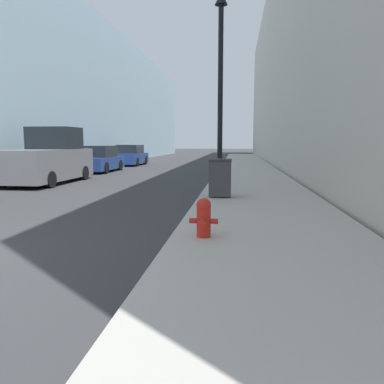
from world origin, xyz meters
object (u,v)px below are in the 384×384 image
(fire_hydrant, at_px, (204,217))
(trash_bin, at_px, (220,177))
(parked_sedan_near, at_px, (99,160))
(parked_sedan_far, at_px, (130,156))
(lamppost, at_px, (220,80))
(pickup_truck, at_px, (48,160))

(fire_hydrant, bearing_deg, trash_bin, 89.23)
(parked_sedan_near, distance_m, parked_sedan_far, 6.40)
(fire_hydrant, height_order, parked_sedan_far, parked_sedan_far)
(lamppost, xyz_separation_m, parked_sedan_far, (-7.36, 14.08, -3.18))
(parked_sedan_near, bearing_deg, fire_hydrant, -63.60)
(trash_bin, distance_m, pickup_truck, 8.67)
(trash_bin, height_order, parked_sedan_near, parked_sedan_near)
(lamppost, distance_m, pickup_truck, 8.08)
(trash_bin, xyz_separation_m, pickup_truck, (-7.52, 4.31, 0.27))
(pickup_truck, height_order, parked_sedan_near, pickup_truck)
(pickup_truck, bearing_deg, trash_bin, -29.84)
(lamppost, distance_m, parked_sedan_near, 11.14)
(parked_sedan_near, bearing_deg, lamppost, -46.04)
(trash_bin, xyz_separation_m, lamppost, (-0.14, 2.71, 3.18))
(parked_sedan_near, xyz_separation_m, parked_sedan_far, (0.05, 6.40, 0.01))
(trash_bin, distance_m, parked_sedan_far, 18.39)
(lamppost, xyz_separation_m, pickup_truck, (-7.37, 1.60, -2.90))
(parked_sedan_far, bearing_deg, fire_hydrant, -70.89)
(trash_bin, distance_m, lamppost, 4.18)
(lamppost, xyz_separation_m, parked_sedan_near, (-7.41, 7.68, -3.19))
(pickup_truck, bearing_deg, fire_hydrant, -50.38)
(trash_bin, relative_size, parked_sedan_near, 0.26)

